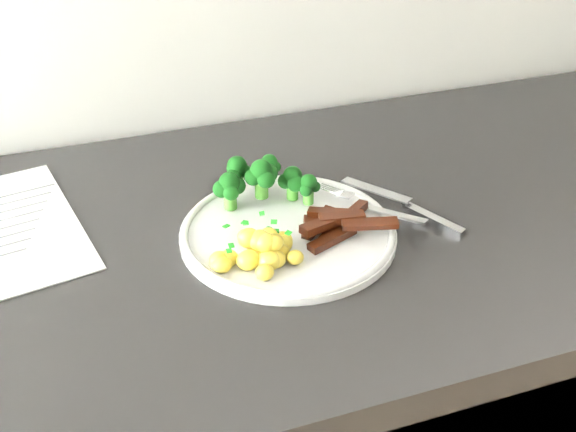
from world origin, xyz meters
The scene contains 6 objects.
plate centered at (0.14, 1.65, 0.93)m, with size 0.26×0.26×0.01m.
broccoli centered at (0.13, 1.72, 0.96)m, with size 0.13×0.08×0.06m.
potatoes centered at (0.09, 1.60, 0.95)m, with size 0.10×0.08×0.04m.
beef_strips centered at (0.20, 1.63, 0.94)m, with size 0.12×0.09×0.03m.
fork centered at (0.26, 1.65, 0.94)m, with size 0.10×0.13×0.01m.
knife centered at (0.31, 1.64, 0.93)m, with size 0.10×0.16×0.02m.
Camera 1 is at (-0.09, 0.97, 1.41)m, focal length 44.65 mm.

